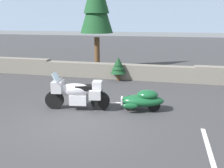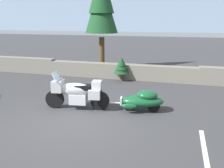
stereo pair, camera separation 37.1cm
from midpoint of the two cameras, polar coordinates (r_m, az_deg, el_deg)
The scene contains 7 objects.
ground_plane at distance 7.90m, azimuth -7.10°, elevation -8.45°, with size 80.00×80.00×0.00m, color #38383A.
stone_guard_wall at distance 13.16m, azimuth 3.28°, elevation 3.09°, with size 24.00×0.57×0.90m.
distant_ridgeline at distance 102.72m, azimuth 14.67°, elevation 17.17°, with size 240.00×80.00×16.00m, color #7F93AD.
touring_motorcycle at distance 8.69m, azimuth -7.04°, elevation -1.89°, with size 2.30×0.96×1.33m.
car_shaped_trailer at distance 8.53m, azimuth 8.27°, elevation -3.75°, with size 2.23×0.95×0.76m.
pine_sapling_near at distance 12.64m, azimuth 3.10°, elevation 4.19°, with size 0.81×0.81×1.23m.
parking_stripe_marker at distance 6.11m, azimuth 23.07°, elevation -17.07°, with size 0.12×3.60×0.01m, color silver.
Camera 2 is at (3.05, -6.62, 3.12)m, focal length 39.08 mm.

